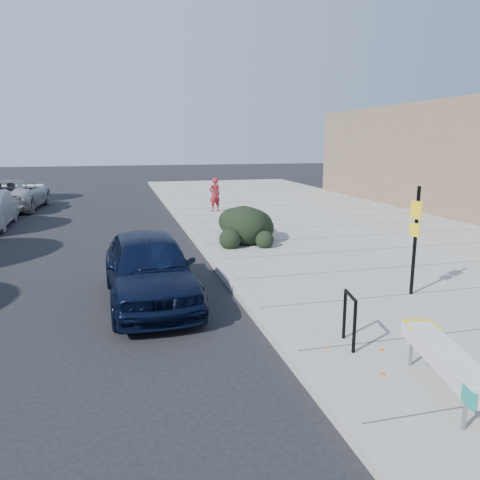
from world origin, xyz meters
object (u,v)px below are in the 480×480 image
(bike_rack, at_px, (350,315))
(sedan_navy, at_px, (149,267))
(bench, at_px, (447,358))
(sign_post, at_px, (415,234))
(pedestrian, at_px, (215,195))
(suv_silver, at_px, (15,194))

(bike_rack, distance_m, sedan_navy, 4.47)
(bench, relative_size, bike_rack, 2.43)
(sign_post, height_order, sedan_navy, sign_post)
(bike_rack, xyz_separation_m, pedestrian, (0.88, 14.92, 0.26))
(sign_post, relative_size, suv_silver, 0.42)
(sign_post, bearing_deg, pedestrian, 80.67)
(bench, height_order, bike_rack, bike_rack)
(bench, distance_m, suv_silver, 22.59)
(pedestrian, bearing_deg, bike_rack, 66.70)
(suv_silver, distance_m, pedestrian, 10.24)
(sign_post, xyz_separation_m, pedestrian, (-1.63, 12.93, -0.55))
(bike_rack, height_order, sign_post, sign_post)
(bike_rack, relative_size, pedestrian, 0.55)
(bike_rack, height_order, suv_silver, suv_silver)
(bench, relative_size, sedan_navy, 0.48)
(bike_rack, distance_m, sign_post, 3.31)
(sedan_navy, distance_m, pedestrian, 12.14)
(bench, xyz_separation_m, pedestrian, (0.37, 16.58, 0.29))
(bike_rack, relative_size, sedan_navy, 0.20)
(bench, distance_m, pedestrian, 16.58)
(bike_rack, bearing_deg, sedan_navy, 141.58)
(sedan_navy, bearing_deg, pedestrian, 69.04)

